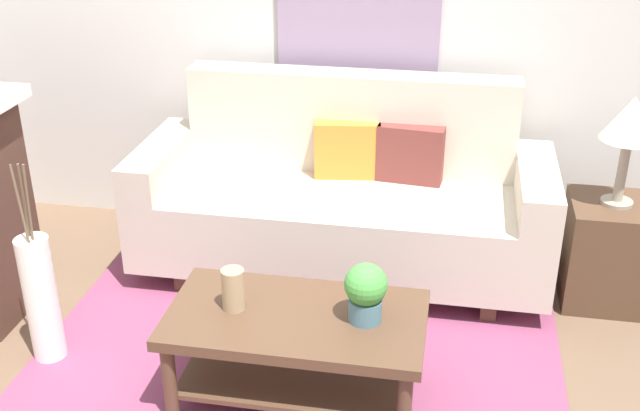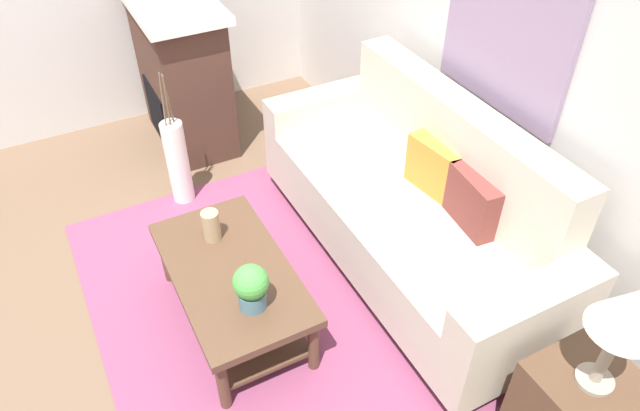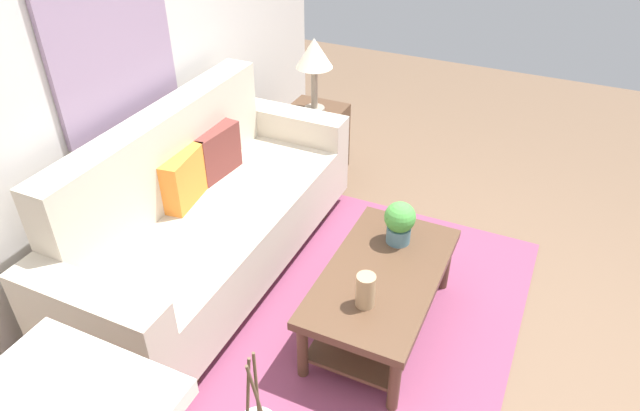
{
  "view_description": "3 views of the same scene",
  "coord_description": "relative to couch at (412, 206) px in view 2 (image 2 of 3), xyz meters",
  "views": [
    {
      "loc": [
        0.66,
        -2.45,
        2.29
      ],
      "look_at": [
        0.04,
        0.97,
        0.62
      ],
      "focal_mm": 44.1,
      "sensor_mm": 36.0,
      "label": 1
    },
    {
      "loc": [
        2.21,
        -0.3,
        2.71
      ],
      "look_at": [
        0.02,
        0.85,
        0.63
      ],
      "focal_mm": 32.91,
      "sensor_mm": 36.0,
      "label": 2
    },
    {
      "loc": [
        -2.21,
        -0.39,
        2.5
      ],
      "look_at": [
        0.14,
        0.7,
        0.69
      ],
      "focal_mm": 32.06,
      "sensor_mm": 36.0,
      "label": 3
    }
  ],
  "objects": [
    {
      "name": "floor_vase",
      "position": [
        -1.24,
        -1.09,
        -0.11
      ],
      "size": [
        0.15,
        0.15,
        0.64
      ],
      "primitive_type": "cylinder",
      "color": "white",
      "rests_on": "ground_plane"
    },
    {
      "name": "fireplace",
      "position": [
        -1.99,
        -0.78,
        0.16
      ],
      "size": [
        1.02,
        0.58,
        1.16
      ],
      "color": "#472D23",
      "rests_on": "ground_plane"
    },
    {
      "name": "potted_plant_tabletop",
      "position": [
        0.27,
        -1.15,
        0.14
      ],
      "size": [
        0.18,
        0.18,
        0.26
      ],
      "color": "slate",
      "rests_on": "coffee_table"
    },
    {
      "name": "table_lamp",
      "position": [
        1.42,
        -0.07,
        0.56
      ],
      "size": [
        0.28,
        0.28,
        0.57
      ],
      "color": "gray",
      "rests_on": "side_table"
    },
    {
      "name": "couch",
      "position": [
        0.0,
        0.0,
        0.0
      ],
      "size": [
        2.24,
        0.84,
        1.08
      ],
      "color": "beige",
      "rests_on": "ground_plane"
    },
    {
      "name": "floor_vase_branch_c",
      "position": [
        -1.25,
        -1.11,
        0.39
      ],
      "size": [
        0.05,
        0.04,
        0.36
      ],
      "primitive_type": "cylinder",
      "rotation": [
        -0.08,
        -0.11,
        0.0
      ],
      "color": "brown",
      "rests_on": "floor_vase"
    },
    {
      "name": "framed_painting",
      "position": [
        0.0,
        0.47,
        1.04
      ],
      "size": [
        0.91,
        0.03,
        0.91
      ],
      "primitive_type": "cube",
      "color": "gray"
    },
    {
      "name": "ground_plane",
      "position": [
        -0.08,
        -1.44,
        -0.43
      ],
      "size": [
        8.93,
        8.93,
        0.0
      ],
      "primitive_type": "plane",
      "color": "brown"
    },
    {
      "name": "coffee_table",
      "position": [
        -0.02,
        -1.16,
        -0.12
      ],
      "size": [
        1.1,
        0.6,
        0.43
      ],
      "color": "#513826",
      "rests_on": "ground_plane"
    },
    {
      "name": "wall_back",
      "position": [
        -0.08,
        0.54,
        0.92
      ],
      "size": [
        4.93,
        0.1,
        2.7
      ],
      "primitive_type": "cube",
      "color": "silver",
      "rests_on": "ground_plane"
    },
    {
      "name": "floor_vase_branch_a",
      "position": [
        -1.22,
        -1.09,
        0.39
      ],
      "size": [
        0.02,
        0.02,
        0.36
      ],
      "primitive_type": "cylinder",
      "rotation": [
        -0.02,
        0.03,
        0.0
      ],
      "color": "brown",
      "rests_on": "floor_vase"
    },
    {
      "name": "area_rug",
      "position": [
        -0.08,
        -0.94,
        -0.42
      ],
      "size": [
        2.48,
        1.95,
        0.01
      ],
      "primitive_type": "cube",
      "color": "#843D5B",
      "rests_on": "ground_plane"
    },
    {
      "name": "tabletop_vase",
      "position": [
        -0.29,
        -1.16,
        0.09
      ],
      "size": [
        0.1,
        0.1,
        0.19
      ],
      "primitive_type": "cylinder",
      "color": "tan",
      "rests_on": "coffee_table"
    },
    {
      "name": "throw_pillow_orange",
      "position": [
        0.0,
        0.13,
        0.25
      ],
      "size": [
        0.37,
        0.17,
        0.32
      ],
      "primitive_type": "cube",
      "rotation": [
        0.0,
        0.0,
        0.14
      ],
      "color": "orange",
      "rests_on": "couch"
    },
    {
      "name": "floor_vase_branch_b",
      "position": [
        -1.25,
        -1.07,
        0.39
      ],
      "size": [
        0.03,
        0.04,
        0.36
      ],
      "primitive_type": "cylinder",
      "rotation": [
        0.07,
        0.06,
        0.0
      ],
      "color": "brown",
      "rests_on": "floor_vase"
    },
    {
      "name": "throw_pillow_maroon",
      "position": [
        0.35,
        0.13,
        0.25
      ],
      "size": [
        0.37,
        0.16,
        0.32
      ],
      "primitive_type": "cube",
      "rotation": [
        0.0,
        0.0,
        -0.1
      ],
      "color": "brown",
      "rests_on": "couch"
    }
  ]
}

